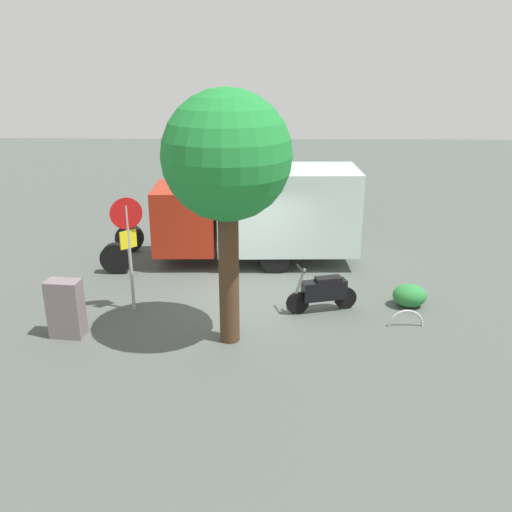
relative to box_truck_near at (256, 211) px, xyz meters
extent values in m
plane|color=#49504B|center=(-0.08, 2.86, -1.60)|extent=(60.00, 60.00, 0.00)
cylinder|color=black|center=(-0.52, -0.97, -1.15)|extent=(0.91, 0.28, 0.90)
cylinder|color=black|center=(-0.59, 0.93, -1.15)|extent=(0.91, 0.28, 0.90)
cylinder|color=black|center=(4.10, -0.81, -1.15)|extent=(0.91, 0.28, 0.90)
cylinder|color=black|center=(4.03, 1.09, -1.15)|extent=(0.91, 0.28, 0.90)
cube|color=silver|center=(-0.95, -0.03, 0.07)|extent=(4.19, 2.34, 2.43)
cube|color=#A62613|center=(2.10, 0.07, -0.20)|extent=(1.87, 2.16, 1.90)
cube|color=black|center=(2.10, 0.07, 0.40)|extent=(1.89, 2.00, 0.60)
cylinder|color=black|center=(-1.11, 3.69, -1.32)|extent=(0.57, 0.24, 0.56)
cylinder|color=black|center=(-2.32, 3.37, -1.32)|extent=(0.57, 0.24, 0.56)
cube|color=black|center=(-1.77, 3.52, -1.04)|extent=(1.15, 0.59, 0.48)
cube|color=black|center=(-1.86, 3.49, -0.77)|extent=(0.69, 0.43, 0.12)
cylinder|color=slate|center=(-1.16, 3.68, -0.77)|extent=(0.29, 0.14, 0.69)
cylinder|color=black|center=(-1.16, 3.68, -0.42)|extent=(0.18, 0.54, 0.04)
cylinder|color=#9E9EA3|center=(2.95, 3.56, -0.25)|extent=(0.08, 0.08, 2.68)
cylinder|color=red|center=(2.95, 3.58, 0.90)|extent=(0.71, 0.32, 0.76)
cube|color=yellow|center=(2.95, 3.58, 0.26)|extent=(0.33, 0.33, 0.44)
cylinder|color=#47301E|center=(0.46, 5.05, -0.01)|extent=(0.44, 0.44, 3.18)
sphere|color=#1E7D31|center=(0.46, 5.05, 2.51)|extent=(2.63, 2.63, 2.63)
cube|color=slate|center=(4.11, 4.95, -0.93)|extent=(0.78, 0.50, 1.34)
torus|color=#B7B7BC|center=(-3.62, 4.32, -1.60)|extent=(0.85, 0.11, 0.85)
ellipsoid|color=#2A7A36|center=(-3.96, 3.20, -1.31)|extent=(0.85, 0.70, 0.58)
camera|label=1|loc=(-0.37, 15.89, 4.32)|focal=38.39mm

